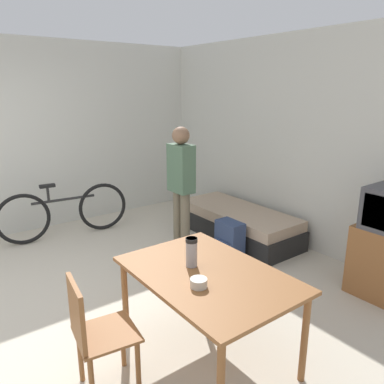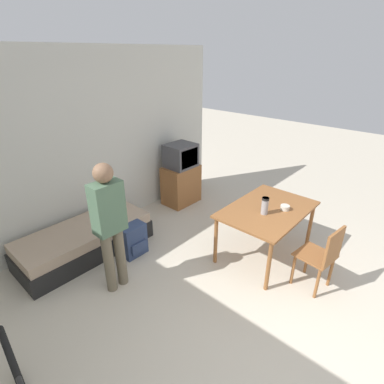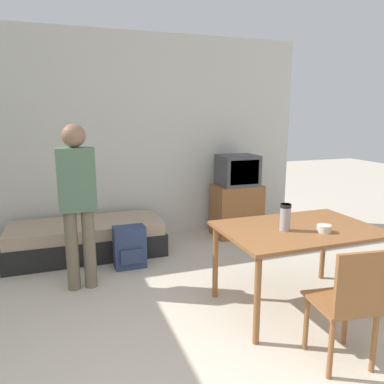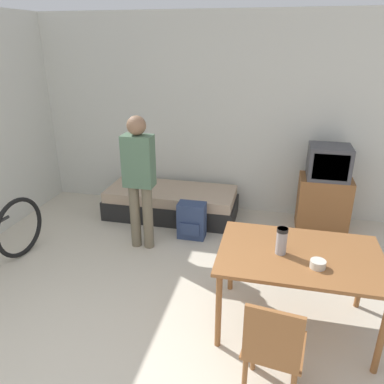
{
  "view_description": "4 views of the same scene",
  "coord_description": "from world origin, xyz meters",
  "px_view_note": "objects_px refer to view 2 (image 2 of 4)",
  "views": [
    {
      "loc": [
        3.29,
        -0.44,
        2.04
      ],
      "look_at": [
        0.39,
        1.72,
        1.02
      ],
      "focal_mm": 35.0,
      "sensor_mm": 36.0,
      "label": 1
    },
    {
      "loc": [
        -1.89,
        -0.43,
        2.61
      ],
      "look_at": [
        0.75,
        1.93,
        0.93
      ],
      "focal_mm": 28.0,
      "sensor_mm": 36.0,
      "label": 2
    },
    {
      "loc": [
        -0.51,
        -1.44,
        1.68
      ],
      "look_at": [
        0.67,
        1.9,
        0.93
      ],
      "focal_mm": 35.0,
      "sensor_mm": 36.0,
      "label": 3
    },
    {
      "loc": [
        1.1,
        -1.62,
        2.34
      ],
      "look_at": [
        0.32,
        1.75,
        0.93
      ],
      "focal_mm": 35.0,
      "sensor_mm": 36.0,
      "label": 4
    }
  ],
  "objects_px": {
    "wooden_chair": "(323,255)",
    "person_standing": "(109,221)",
    "dining_table": "(267,213)",
    "thermos_flask": "(265,205)",
    "tv": "(181,176)",
    "backpack": "(134,240)",
    "mate_bowl": "(285,208)",
    "daybed": "(86,240)"
  },
  "relations": [
    {
      "from": "dining_table",
      "to": "person_standing",
      "type": "bearing_deg",
      "value": 150.41
    },
    {
      "from": "dining_table",
      "to": "mate_bowl",
      "type": "height_order",
      "value": "mate_bowl"
    },
    {
      "from": "daybed",
      "to": "dining_table",
      "type": "distance_m",
      "value": 2.54
    },
    {
      "from": "mate_bowl",
      "to": "person_standing",
      "type": "bearing_deg",
      "value": 147.9
    },
    {
      "from": "tv",
      "to": "thermos_flask",
      "type": "xyz_separation_m",
      "value": [
        -0.55,
        -2.0,
        0.32
      ]
    },
    {
      "from": "thermos_flask",
      "to": "mate_bowl",
      "type": "distance_m",
      "value": 0.33
    },
    {
      "from": "tv",
      "to": "backpack",
      "type": "height_order",
      "value": "tv"
    },
    {
      "from": "wooden_chair",
      "to": "person_standing",
      "type": "bearing_deg",
      "value": 130.89
    },
    {
      "from": "daybed",
      "to": "wooden_chair",
      "type": "xyz_separation_m",
      "value": [
        1.47,
        -2.71,
        0.28
      ]
    },
    {
      "from": "dining_table",
      "to": "wooden_chair",
      "type": "xyz_separation_m",
      "value": [
        -0.17,
        -0.83,
        -0.17
      ]
    },
    {
      "from": "tv",
      "to": "wooden_chair",
      "type": "distance_m",
      "value": 2.85
    },
    {
      "from": "tv",
      "to": "daybed",
      "type": "bearing_deg",
      "value": -177.63
    },
    {
      "from": "tv",
      "to": "thermos_flask",
      "type": "distance_m",
      "value": 2.1
    },
    {
      "from": "daybed",
      "to": "thermos_flask",
      "type": "bearing_deg",
      "value": -52.25
    },
    {
      "from": "tv",
      "to": "backpack",
      "type": "xyz_separation_m",
      "value": [
        -1.61,
        -0.63,
        -0.3
      ]
    },
    {
      "from": "daybed",
      "to": "backpack",
      "type": "distance_m",
      "value": 0.69
    },
    {
      "from": "daybed",
      "to": "backpack",
      "type": "relative_size",
      "value": 3.91
    },
    {
      "from": "wooden_chair",
      "to": "daybed",
      "type": "bearing_deg",
      "value": 118.44
    },
    {
      "from": "daybed",
      "to": "dining_table",
      "type": "bearing_deg",
      "value": -48.92
    },
    {
      "from": "wooden_chair",
      "to": "backpack",
      "type": "distance_m",
      "value": 2.42
    },
    {
      "from": "tv",
      "to": "mate_bowl",
      "type": "distance_m",
      "value": 2.18
    },
    {
      "from": "tv",
      "to": "mate_bowl",
      "type": "xyz_separation_m",
      "value": [
        -0.27,
        -2.15,
        0.22
      ]
    },
    {
      "from": "dining_table",
      "to": "backpack",
      "type": "xyz_separation_m",
      "value": [
        -1.22,
        1.34,
        -0.42
      ]
    },
    {
      "from": "wooden_chair",
      "to": "mate_bowl",
      "type": "height_order",
      "value": "wooden_chair"
    },
    {
      "from": "tv",
      "to": "dining_table",
      "type": "bearing_deg",
      "value": -101.26
    },
    {
      "from": "thermos_flask",
      "to": "mate_bowl",
      "type": "height_order",
      "value": "thermos_flask"
    },
    {
      "from": "daybed",
      "to": "person_standing",
      "type": "distance_m",
      "value": 1.15
    },
    {
      "from": "person_standing",
      "to": "thermos_flask",
      "type": "height_order",
      "value": "person_standing"
    },
    {
      "from": "dining_table",
      "to": "thermos_flask",
      "type": "xyz_separation_m",
      "value": [
        -0.16,
        -0.03,
        0.2
      ]
    },
    {
      "from": "daybed",
      "to": "mate_bowl",
      "type": "distance_m",
      "value": 2.77
    },
    {
      "from": "tv",
      "to": "dining_table",
      "type": "xyz_separation_m",
      "value": [
        -0.39,
        -1.97,
        0.12
      ]
    },
    {
      "from": "backpack",
      "to": "person_standing",
      "type": "bearing_deg",
      "value": -146.89
    },
    {
      "from": "tv",
      "to": "dining_table",
      "type": "height_order",
      "value": "tv"
    },
    {
      "from": "daybed",
      "to": "thermos_flask",
      "type": "xyz_separation_m",
      "value": [
        1.48,
        -1.92,
        0.65
      ]
    },
    {
      "from": "wooden_chair",
      "to": "dining_table",
      "type": "bearing_deg",
      "value": 78.09
    },
    {
      "from": "tv",
      "to": "person_standing",
      "type": "xyz_separation_m",
      "value": [
        -2.14,
        -0.97,
        0.38
      ]
    },
    {
      "from": "tv",
      "to": "thermos_flask",
      "type": "height_order",
      "value": "tv"
    },
    {
      "from": "dining_table",
      "to": "thermos_flask",
      "type": "distance_m",
      "value": 0.26
    },
    {
      "from": "dining_table",
      "to": "wooden_chair",
      "type": "bearing_deg",
      "value": -101.91
    },
    {
      "from": "wooden_chair",
      "to": "backpack",
      "type": "relative_size",
      "value": 1.84
    },
    {
      "from": "thermos_flask",
      "to": "daybed",
      "type": "bearing_deg",
      "value": 127.75
    },
    {
      "from": "mate_bowl",
      "to": "daybed",
      "type": "bearing_deg",
      "value": 130.51
    }
  ]
}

